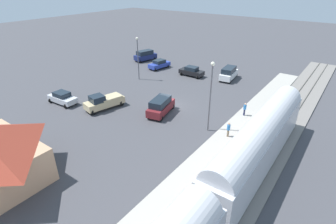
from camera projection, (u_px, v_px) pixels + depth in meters
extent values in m
plane|color=#424247|center=(172.00, 106.00, 37.09)|extent=(200.00, 200.00, 0.00)
cube|color=slate|center=(274.00, 137.00, 29.72)|extent=(4.80, 70.00, 0.18)
cube|color=#59544C|center=(280.00, 138.00, 29.27)|extent=(0.10, 70.00, 0.12)
cube|color=#59544C|center=(267.00, 134.00, 30.03)|extent=(0.10, 70.00, 0.12)
cube|color=#A8A399|center=(240.00, 126.00, 31.79)|extent=(3.20, 46.00, 0.30)
cube|color=silver|center=(258.00, 146.00, 24.40)|extent=(2.90, 19.03, 3.70)
cube|color=red|center=(243.00, 144.00, 25.30)|extent=(0.04, 17.51, 0.36)
cylinder|color=silver|center=(261.00, 130.00, 23.61)|extent=(2.75, 18.27, 2.76)
cube|color=#4C3323|center=(30.00, 152.00, 25.54)|extent=(1.10, 0.08, 2.10)
cylinder|color=brown|center=(228.00, 133.00, 29.25)|extent=(0.22, 0.22, 0.85)
cylinder|color=#2D72B7|center=(229.00, 127.00, 28.92)|extent=(0.36, 0.36, 0.62)
sphere|color=tan|center=(229.00, 124.00, 28.73)|extent=(0.24, 0.24, 0.24)
cylinder|color=#23284C|center=(244.00, 112.00, 33.78)|extent=(0.22, 0.22, 0.85)
cylinder|color=#2D72B7|center=(245.00, 107.00, 33.45)|extent=(0.36, 0.36, 0.62)
sphere|color=tan|center=(245.00, 104.00, 33.26)|extent=(0.24, 0.24, 0.24)
cube|color=black|center=(192.00, 72.00, 48.25)|extent=(4.52, 1.90, 0.76)
cube|color=#19232D|center=(192.00, 68.00, 47.93)|extent=(2.18, 1.65, 0.64)
cylinder|color=black|center=(202.00, 75.00, 48.13)|extent=(0.22, 0.68, 0.68)
cylinder|color=black|center=(197.00, 77.00, 46.96)|extent=(0.22, 0.68, 0.68)
cylinder|color=black|center=(186.00, 71.00, 49.88)|extent=(0.22, 0.68, 0.68)
cylinder|color=black|center=(181.00, 74.00, 48.71)|extent=(0.22, 0.68, 0.68)
cube|color=navy|center=(146.00, 57.00, 57.23)|extent=(3.10, 5.23, 1.00)
cube|color=#19232D|center=(145.00, 53.00, 56.72)|extent=(2.51, 3.75, 0.88)
cylinder|color=black|center=(150.00, 57.00, 59.14)|extent=(0.22, 0.68, 0.68)
cylinder|color=black|center=(155.00, 58.00, 57.96)|extent=(0.22, 0.68, 0.68)
cylinder|color=black|center=(136.00, 60.00, 56.96)|extent=(0.22, 0.68, 0.68)
cylinder|color=black|center=(141.00, 61.00, 55.79)|extent=(0.22, 0.68, 0.68)
cube|color=#283D9E|center=(159.00, 65.00, 52.26)|extent=(2.54, 4.74, 0.76)
cube|color=#19232D|center=(159.00, 61.00, 51.95)|extent=(1.95, 2.39, 0.64)
cylinder|color=black|center=(163.00, 64.00, 54.01)|extent=(0.22, 0.68, 0.68)
cylinder|color=black|center=(168.00, 66.00, 53.00)|extent=(0.22, 0.68, 0.68)
cylinder|color=black|center=(150.00, 68.00, 51.88)|extent=(0.22, 0.68, 0.68)
cylinder|color=black|center=(156.00, 69.00, 50.86)|extent=(0.22, 0.68, 0.68)
cube|color=white|center=(229.00, 75.00, 46.55)|extent=(2.50, 5.09, 1.00)
cube|color=#19232D|center=(229.00, 70.00, 46.01)|extent=(2.10, 3.60, 0.88)
cylinder|color=black|center=(227.00, 74.00, 48.63)|extent=(0.22, 0.68, 0.68)
cylinder|color=black|center=(236.00, 75.00, 47.88)|extent=(0.22, 0.68, 0.68)
cylinder|color=black|center=(220.00, 80.00, 45.68)|extent=(0.22, 0.68, 0.68)
cylinder|color=black|center=(230.00, 82.00, 44.93)|extent=(0.22, 0.68, 0.68)
cube|color=maroon|center=(161.00, 108.00, 34.67)|extent=(2.94, 5.20, 1.00)
cube|color=#19232D|center=(160.00, 102.00, 34.12)|extent=(2.40, 3.72, 0.88)
cylinder|color=black|center=(161.00, 104.00, 36.76)|extent=(0.22, 0.68, 0.68)
cylinder|color=black|center=(173.00, 107.00, 36.14)|extent=(0.22, 0.68, 0.68)
cylinder|color=black|center=(149.00, 116.00, 33.66)|extent=(0.22, 0.68, 0.68)
cylinder|color=black|center=(161.00, 119.00, 33.04)|extent=(0.22, 0.68, 0.68)
cube|color=silver|center=(63.00, 99.00, 37.58)|extent=(4.58, 2.05, 0.76)
cube|color=#19232D|center=(62.00, 94.00, 37.26)|extent=(2.23, 1.72, 0.64)
cylinder|color=black|center=(51.00, 100.00, 37.98)|extent=(0.22, 0.68, 0.68)
cylinder|color=black|center=(60.00, 97.00, 39.18)|extent=(0.22, 0.68, 0.68)
cylinder|color=black|center=(66.00, 106.00, 36.32)|extent=(0.22, 0.68, 0.68)
cylinder|color=black|center=(75.00, 102.00, 37.51)|extent=(0.22, 0.68, 0.68)
cube|color=#C6B284|center=(105.00, 103.00, 36.14)|extent=(3.14, 5.70, 0.92)
cube|color=#19232D|center=(97.00, 99.00, 35.14)|extent=(2.07, 2.08, 0.84)
cylinder|color=black|center=(93.00, 112.00, 34.51)|extent=(0.22, 0.76, 0.76)
cylinder|color=black|center=(88.00, 108.00, 35.67)|extent=(0.22, 0.76, 0.76)
cylinder|color=black|center=(122.00, 103.00, 37.02)|extent=(0.22, 0.76, 0.76)
cylinder|color=black|center=(115.00, 99.00, 38.18)|extent=(0.22, 0.76, 0.76)
cube|color=#C6B284|center=(110.00, 97.00, 36.44)|extent=(2.49, 3.32, 0.20)
cylinder|color=#515156|center=(210.00, 100.00, 29.42)|extent=(0.16, 0.16, 7.90)
sphere|color=#EAE5C6|center=(213.00, 64.00, 27.55)|extent=(0.44, 0.44, 0.44)
cylinder|color=#515156|center=(138.00, 60.00, 45.39)|extent=(0.16, 0.16, 6.95)
sphere|color=#EAE5C6|center=(137.00, 38.00, 43.73)|extent=(0.44, 0.44, 0.44)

